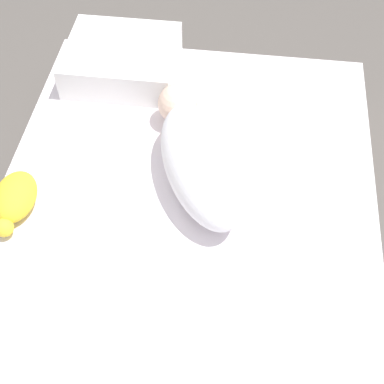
% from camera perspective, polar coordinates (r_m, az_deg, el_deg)
% --- Properties ---
extents(ground_plane, '(12.00, 12.00, 0.00)m').
position_cam_1_polar(ground_plane, '(1.61, -0.99, -6.63)').
color(ground_plane, '#514C47').
extents(bed_mattress, '(1.51, 1.08, 0.16)m').
position_cam_1_polar(bed_mattress, '(1.54, -1.03, -5.07)').
color(bed_mattress, white).
rests_on(bed_mattress, ground_plane).
extents(swaddled_baby, '(0.55, 0.37, 0.17)m').
position_cam_1_polar(swaddled_baby, '(1.51, 0.77, 3.72)').
color(swaddled_baby, white).
rests_on(swaddled_baby, bed_mattress).
extents(pillow, '(0.32, 0.37, 0.11)m').
position_cam_1_polar(pillow, '(1.88, -7.46, 13.77)').
color(pillow, white).
rests_on(pillow, bed_mattress).
extents(turtle_plush, '(0.21, 0.11, 0.09)m').
position_cam_1_polar(turtle_plush, '(1.55, -18.40, -0.61)').
color(turtle_plush, yellow).
rests_on(turtle_plush, bed_mattress).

